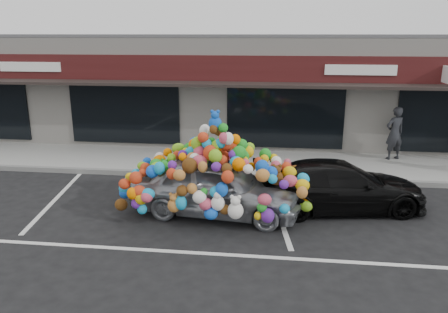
# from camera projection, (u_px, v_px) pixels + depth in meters

# --- Properties ---
(ground) EXTENTS (90.00, 90.00, 0.00)m
(ground) POSITION_uv_depth(u_px,v_px,m) (168.00, 208.00, 11.31)
(ground) COLOR black
(ground) RESTS_ON ground
(shop_building) EXTENTS (24.00, 7.20, 4.31)m
(shop_building) POSITION_uv_depth(u_px,v_px,m) (214.00, 86.00, 18.78)
(shop_building) COLOR silver
(shop_building) RESTS_ON ground
(sidewalk) EXTENTS (26.00, 3.00, 0.15)m
(sidewalk) POSITION_uv_depth(u_px,v_px,m) (196.00, 161.00, 15.11)
(sidewalk) COLOR #9A9B95
(sidewalk) RESTS_ON ground
(kerb) EXTENTS (26.00, 0.18, 0.16)m
(kerb) POSITION_uv_depth(u_px,v_px,m) (188.00, 175.00, 13.68)
(kerb) COLOR slate
(kerb) RESTS_ON ground
(parking_stripe_left) EXTENTS (0.73, 4.37, 0.01)m
(parking_stripe_left) POSITION_uv_depth(u_px,v_px,m) (56.00, 199.00, 11.87)
(parking_stripe_left) COLOR silver
(parking_stripe_left) RESTS_ON ground
(parking_stripe_mid) EXTENTS (0.73, 4.37, 0.01)m
(parking_stripe_mid) POSITION_uv_depth(u_px,v_px,m) (277.00, 210.00, 11.17)
(parking_stripe_mid) COLOR silver
(parking_stripe_mid) RESTS_ON ground
(lane_line) EXTENTS (14.00, 0.12, 0.01)m
(lane_line) POSITION_uv_depth(u_px,v_px,m) (237.00, 255.00, 8.88)
(lane_line) COLOR silver
(lane_line) RESTS_ON ground
(toy_car) EXTENTS (3.05, 4.68, 2.61)m
(toy_car) POSITION_uv_depth(u_px,v_px,m) (217.00, 180.00, 10.73)
(toy_car) COLOR silver
(toy_car) RESTS_ON ground
(black_sedan) EXTENTS (2.48, 4.55, 1.25)m
(black_sedan) POSITION_uv_depth(u_px,v_px,m) (340.00, 186.00, 11.07)
(black_sedan) COLOR black
(black_sedan) RESTS_ON ground
(pedestrian_a) EXTENTS (0.79, 0.66, 1.83)m
(pedestrian_a) POSITION_uv_depth(u_px,v_px,m) (395.00, 133.00, 14.90)
(pedestrian_a) COLOR black
(pedestrian_a) RESTS_ON sidewalk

